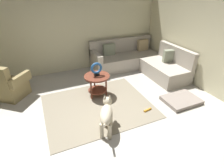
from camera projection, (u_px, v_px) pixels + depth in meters
The scene contains 10 objects.
ground_plane at pixel (103, 130), 3.38m from camera, with size 6.00×6.00×0.10m, color #B7B2A8.
wall_back at pixel (65, 26), 5.05m from camera, with size 6.00×0.12×2.70m, color beige.
area_rug at pixel (98, 106), 3.96m from camera, with size 2.30×1.90×0.01m, color gray.
sectional_couch at pixel (139, 61), 5.52m from camera, with size 2.20×2.25×0.88m.
armchair at pixel (8, 86), 4.12m from camera, with size 1.00×0.97×0.88m.
side_table at pixel (97, 80), 4.15m from camera, with size 0.60×0.60×0.54m.
torus_sculpture at pixel (96, 69), 4.01m from camera, with size 0.28×0.08×0.33m.
dog_bed_mat at pixel (181, 100), 4.09m from camera, with size 0.80×0.60×0.09m, color gray.
dog at pixel (106, 114), 3.12m from camera, with size 0.44×0.78×0.63m.
dog_toy_rope at pixel (148, 110), 3.80m from camera, with size 0.05×0.05×0.19m, color orange.
Camera 1 is at (-0.86, -2.38, 2.37)m, focal length 28.23 mm.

